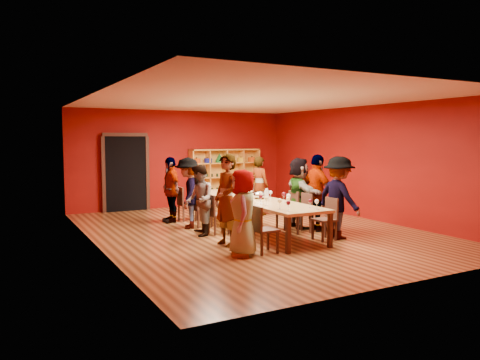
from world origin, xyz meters
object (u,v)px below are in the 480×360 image
chair_person_left_3 (199,207)px  person_right_2 (299,193)px  shelving_unit (225,174)px  person_right_1 (317,193)px  tasting_table (253,201)px  chair_person_right_1 (303,211)px  person_left_2 (199,200)px  person_left_4 (171,190)px  chair_person_left_0 (261,227)px  person_right_0 (339,198)px  person_right_4 (259,186)px  spittoon_bowl (260,195)px  chair_person_right_0 (327,216)px  chair_person_left_4 (184,202)px  chair_person_left_2 (215,212)px  person_left_1 (227,200)px  person_left_3 (188,193)px  wine_bottle (223,187)px  chair_person_left_1 (239,220)px  person_left_0 (243,213)px  chair_person_right_2 (290,208)px  chair_person_right_4 (247,198)px

chair_person_left_3 → person_right_2: bearing=-29.9°
shelving_unit → person_right_1: bearing=-91.1°
tasting_table → chair_person_right_1: chair_person_right_1 is taller
person_left_2 → person_left_4: person_left_4 is taller
chair_person_left_0 → person_right_0: (2.12, 0.34, 0.38)m
person_right_4 → spittoon_bowl: bearing=128.4°
person_left_4 → chair_person_right_0: person_left_4 is taller
chair_person_left_4 → spittoon_bowl: (1.08, -2.02, 0.33)m
chair_person_left_2 → person_left_4: bearing=101.0°
chair_person_left_3 → person_left_1: bearing=-97.7°
chair_person_left_2 → person_left_3: (-0.28, 0.93, 0.35)m
tasting_table → wine_bottle: bearing=86.8°
person_right_1 → person_left_3: bearing=56.0°
shelving_unit → person_left_2: shelving_unit is taller
chair_person_left_1 → chair_person_right_0: 1.90m
chair_person_left_1 → chair_person_left_3: bearing=90.0°
person_left_4 → person_right_2: (2.45, -2.16, 0.01)m
chair_person_right_0 → wine_bottle: size_ratio=3.00×
person_right_0 → spittoon_bowl: size_ratio=5.35×
chair_person_left_3 → person_right_1: size_ratio=0.50×
tasting_table → person_left_0: person_left_0 is taller
person_left_2 → chair_person_left_4: bearing=-175.9°
chair_person_right_2 → person_right_2: bearing=0.0°
person_left_0 → chair_person_right_4: person_left_0 is taller
spittoon_bowl → chair_person_left_3: bearing=135.7°
chair_person_left_4 → wine_bottle: 1.09m
shelving_unit → person_right_0: bearing=-91.9°
person_left_0 → person_right_0: person_right_0 is taller
chair_person_right_1 → wine_bottle: bearing=107.9°
chair_person_left_0 → person_left_0: (-0.39, 0.00, 0.29)m
chair_person_right_1 → chair_person_right_4: size_ratio=1.00×
person_left_4 → person_right_1: 3.72m
person_left_2 → chair_person_right_4: size_ratio=1.76×
chair_person_left_4 → spittoon_bowl: size_ratio=2.71×
person_left_0 → chair_person_right_1: (2.21, 1.22, -0.29)m
chair_person_left_0 → chair_person_right_2: bearing=43.7°
person_left_2 → person_left_3: bearing=-171.2°
chair_person_left_4 → person_right_0: bearing=-59.3°
chair_person_left_0 → person_left_0: 0.49m
person_left_3 → person_left_4: 0.97m
chair_person_right_4 → wine_bottle: wine_bottle is taller
person_left_0 → chair_person_left_2: size_ratio=1.77×
chair_person_right_4 → chair_person_right_2: bearing=-90.0°
chair_person_right_0 → person_left_2: bearing=143.0°
tasting_table → shelving_unit: 4.55m
person_right_0 → wine_bottle: bearing=14.8°
chair_person_left_1 → chair_person_right_0: bearing=-16.6°
shelving_unit → chair_person_left_2: (-2.31, -4.21, -0.49)m
person_right_1 → chair_person_left_3: bearing=52.8°
person_right_0 → person_right_1: size_ratio=0.99×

